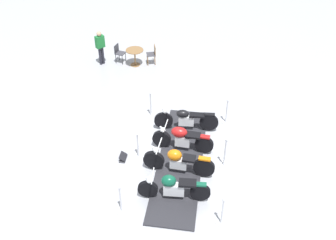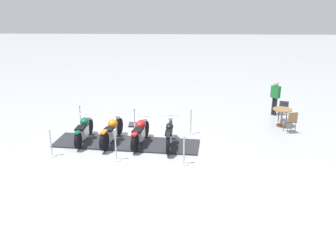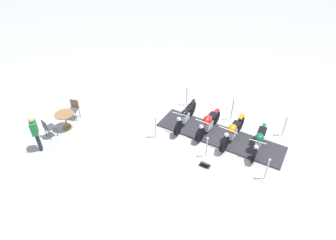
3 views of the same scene
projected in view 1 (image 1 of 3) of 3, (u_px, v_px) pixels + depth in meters
The scene contains 17 objects.
ground_plane at pixel (180, 161), 12.76m from camera, with size 80.00×80.00×0.00m, color #A8AAB2.
display_platform at pixel (180, 160), 12.74m from camera, with size 5.52×1.45×0.06m, color #28282D.
motorcycle_black at pixel (185, 119), 13.76m from camera, with size 2.32×0.72×0.99m.
motorcycle_maroon at pixel (182, 138), 12.88m from camera, with size 2.09×0.69×0.93m.
motorcycle_copper at pixel (178, 161), 12.02m from camera, with size 2.29×0.78×1.00m.
motorcycle_forest at pixel (173, 187), 11.15m from camera, with size 2.15×0.65×0.89m.
stanchion_left_front at pixel (226, 115), 14.22m from camera, with size 0.31×0.31×1.04m.
stanchion_right_front at pixel (151, 108), 14.55m from camera, with size 0.31×0.31×1.08m.
stanchion_right_mid at pixel (138, 150), 12.74m from camera, with size 0.35×0.35×1.01m.
stanchion_left_mid at pixel (225, 157), 12.37m from camera, with size 0.34×0.34×1.15m.
stanchion_left_rear at pixel (222, 215), 10.55m from camera, with size 0.31×0.31×1.02m.
stanchion_right_rear at pixel (121, 204), 10.89m from camera, with size 0.35×0.35×1.04m.
info_placard at pixel (123, 158), 12.80m from camera, with size 0.25×0.44×0.20m.
cafe_table at pixel (135, 54), 17.57m from camera, with size 0.82×0.82×0.78m.
cafe_chair_near_table at pixel (119, 52), 17.84m from camera, with size 0.51×0.51×0.88m.
cafe_chair_across_table at pixel (152, 53), 17.70m from camera, with size 0.47×0.47×0.92m.
bystander_person at pixel (100, 45), 17.43m from camera, with size 0.44×0.43×1.63m.
Camera 1 is at (0.02, 9.31, 8.84)m, focal length 40.86 mm.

